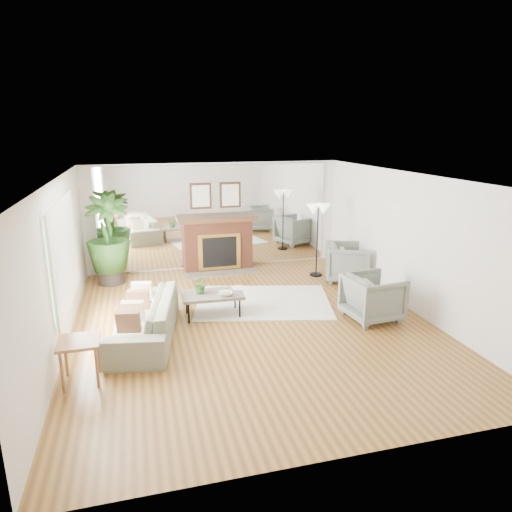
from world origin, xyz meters
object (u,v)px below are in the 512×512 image
object	(u,v)px
armchair_back	(347,262)
armchair_front	(373,297)
potted_ficus	(108,237)
fireplace	(218,243)
coffee_table	(213,295)
floor_lamp	(318,215)
side_table	(79,347)
sofa	(145,318)

from	to	relation	value
armchair_back	armchair_front	bearing A→B (deg)	-172.39
armchair_back	potted_ficus	xyz separation A→B (m)	(-5.04, 1.14, 0.61)
armchair_front	fireplace	bearing A→B (deg)	24.01
fireplace	coffee_table	world-z (taller)	fireplace
armchair_front	floor_lamp	xyz separation A→B (m)	(-0.01, 2.57, 1.00)
fireplace	armchair_back	world-z (taller)	fireplace
side_table	floor_lamp	size ratio (longest dim) A/B	0.36
fireplace	sofa	size ratio (longest dim) A/B	0.90
armchair_back	side_table	size ratio (longest dim) A/B	1.52
fireplace	sofa	distance (m)	3.83
coffee_table	sofa	distance (m)	1.33
coffee_table	armchair_back	xyz separation A→B (m)	(3.20, 1.24, 0.02)
sofa	armchair_front	size ratio (longest dim) A/B	2.55
fireplace	floor_lamp	size ratio (longest dim) A/B	1.24
coffee_table	side_table	xyz separation A→B (m)	(-2.05, -1.74, 0.11)
floor_lamp	potted_ficus	bearing A→B (deg)	171.96
armchair_front	floor_lamp	distance (m)	2.76
fireplace	potted_ficus	distance (m)	2.50
armchair_back	floor_lamp	distance (m)	1.23
fireplace	armchair_back	xyz separation A→B (m)	(2.60, -1.54, -0.24)
side_table	floor_lamp	bearing A→B (deg)	36.34
side_table	floor_lamp	world-z (taller)	floor_lamp
floor_lamp	fireplace	bearing A→B (deg)	153.34
potted_ficus	armchair_front	bearing A→B (deg)	-35.36
fireplace	armchair_back	size ratio (longest dim) A/B	2.24
coffee_table	floor_lamp	size ratio (longest dim) A/B	0.66
potted_ficus	floor_lamp	xyz separation A→B (m)	(4.52, -0.64, 0.38)
coffee_table	armchair_front	size ratio (longest dim) A/B	1.22
fireplace	coffee_table	distance (m)	2.86
coffee_table	potted_ficus	world-z (taller)	potted_ficus
side_table	potted_ficus	world-z (taller)	potted_ficus
fireplace	armchair_front	world-z (taller)	fireplace
fireplace	floor_lamp	distance (m)	2.44
potted_ficus	armchair_back	bearing A→B (deg)	-12.71
coffee_table	sofa	world-z (taller)	sofa
fireplace	floor_lamp	bearing A→B (deg)	-26.66
sofa	armchair_back	world-z (taller)	armchair_back
fireplace	armchair_front	bearing A→B (deg)	-59.99
sofa	floor_lamp	world-z (taller)	floor_lamp
coffee_table	sofa	size ratio (longest dim) A/B	0.48
fireplace	armchair_back	bearing A→B (deg)	-30.67
fireplace	side_table	world-z (taller)	fireplace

